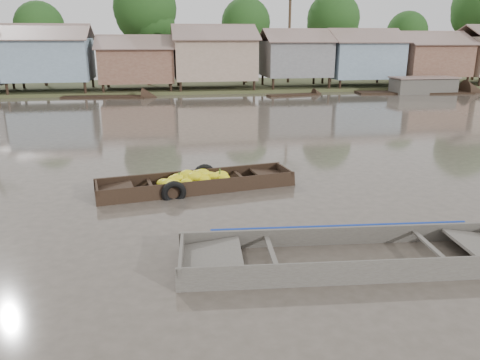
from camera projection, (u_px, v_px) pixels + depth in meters
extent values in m
plane|color=#453E35|center=(251.00, 223.00, 11.43)|extent=(120.00, 120.00, 0.00)
cube|color=#384723|center=(183.00, 87.00, 42.55)|extent=(120.00, 12.00, 0.50)
cube|color=#758DA1|center=(50.00, 59.00, 36.79)|extent=(6.20, 5.20, 3.20)
cube|color=brown|center=(43.00, 32.00, 34.87)|extent=(6.60, 3.02, 1.28)
cube|color=brown|center=(51.00, 32.00, 37.52)|extent=(6.60, 3.02, 1.28)
cube|color=brown|center=(137.00, 65.00, 38.00)|extent=(5.80, 4.60, 2.70)
cube|color=brown|center=(135.00, 42.00, 36.30)|extent=(6.20, 2.67, 1.14)
cube|color=brown|center=(136.00, 42.00, 38.65)|extent=(6.20, 2.67, 1.14)
cube|color=gray|center=(214.00, 59.00, 38.87)|extent=(6.50, 5.30, 3.30)
cube|color=brown|center=(216.00, 32.00, 36.91)|extent=(6.90, 3.08, 1.31)
cube|color=brown|center=(212.00, 32.00, 39.60)|extent=(6.90, 3.08, 1.31)
cube|color=slate|center=(295.00, 59.00, 40.00)|extent=(5.40, 4.70, 2.90)
cube|color=brown|center=(300.00, 35.00, 38.24)|extent=(5.80, 2.73, 1.17)
cube|color=brown|center=(292.00, 35.00, 40.64)|extent=(5.80, 2.73, 1.17)
cube|color=#758DA1|center=(361.00, 59.00, 40.98)|extent=(6.00, 5.00, 3.10)
cube|color=brown|center=(370.00, 35.00, 39.12)|extent=(6.40, 2.90, 1.24)
cube|color=brown|center=(357.00, 36.00, 41.66)|extent=(6.40, 2.90, 1.24)
cube|color=brown|center=(430.00, 59.00, 42.02)|extent=(5.70, 4.90, 2.80)
cube|color=brown|center=(440.00, 38.00, 40.23)|extent=(6.10, 2.85, 1.21)
cube|color=brown|center=(424.00, 38.00, 42.73)|extent=(6.10, 2.85, 1.21)
cylinder|color=#473323|center=(44.00, 60.00, 40.87)|extent=(0.28, 0.28, 4.90)
sphere|color=black|center=(39.00, 26.00, 40.05)|extent=(4.20, 4.20, 4.20)
cylinder|color=#473323|center=(147.00, 52.00, 41.15)|extent=(0.28, 0.28, 6.30)
sphere|color=black|center=(145.00, 8.00, 40.10)|extent=(5.40, 5.40, 5.40)
cylinder|color=#473323|center=(246.00, 57.00, 43.68)|extent=(0.28, 0.28, 5.25)
sphere|color=black|center=(246.00, 23.00, 42.80)|extent=(4.50, 4.50, 4.50)
cylinder|color=#473323|center=(331.00, 55.00, 43.95)|extent=(0.28, 0.28, 5.60)
sphere|color=black|center=(333.00, 19.00, 43.02)|extent=(4.80, 4.80, 4.80)
cylinder|color=#473323|center=(404.00, 59.00, 46.32)|extent=(0.28, 0.28, 4.55)
sphere|color=black|center=(407.00, 32.00, 45.56)|extent=(3.90, 3.90, 3.90)
cylinder|color=#473323|center=(476.00, 48.00, 46.18)|extent=(0.28, 0.28, 6.65)
cylinder|color=#473323|center=(289.00, 41.00, 43.44)|extent=(0.24, 0.24, 8.00)
cube|color=black|center=(197.00, 191.00, 14.08)|extent=(5.84, 2.01, 0.08)
cube|color=black|center=(192.00, 178.00, 14.58)|extent=(5.82, 1.10, 0.54)
cube|color=black|center=(202.00, 190.00, 13.45)|extent=(5.82, 1.10, 0.54)
cube|color=black|center=(284.00, 175.00, 14.90)|extent=(0.26, 1.27, 0.51)
cube|color=black|center=(270.00, 174.00, 14.73)|extent=(1.16, 1.24, 0.20)
cube|color=black|center=(97.00, 194.00, 13.13)|extent=(0.26, 1.27, 0.51)
cube|color=black|center=(115.00, 190.00, 13.27)|extent=(1.16, 1.24, 0.20)
cube|color=black|center=(151.00, 185.00, 13.56)|extent=(0.30, 1.22, 0.05)
cube|color=black|center=(240.00, 176.00, 14.41)|extent=(0.30, 1.22, 0.05)
ellipsoid|color=yellow|center=(223.00, 178.00, 14.08)|extent=(0.47, 0.36, 0.27)
ellipsoid|color=yellow|center=(176.00, 188.00, 13.52)|extent=(0.50, 0.38, 0.28)
ellipsoid|color=yellow|center=(174.00, 179.00, 13.82)|extent=(0.44, 0.34, 0.25)
ellipsoid|color=yellow|center=(168.00, 184.00, 13.68)|extent=(0.52, 0.40, 0.29)
ellipsoid|color=yellow|center=(165.00, 187.00, 13.67)|extent=(0.40, 0.31, 0.22)
ellipsoid|color=yellow|center=(187.00, 174.00, 13.89)|extent=(0.49, 0.38, 0.27)
ellipsoid|color=yellow|center=(176.00, 185.00, 13.59)|extent=(0.46, 0.35, 0.26)
ellipsoid|color=yellow|center=(195.00, 177.00, 13.76)|extent=(0.49, 0.38, 0.27)
ellipsoid|color=yellow|center=(209.00, 176.00, 14.02)|extent=(0.47, 0.36, 0.27)
ellipsoid|color=yellow|center=(174.00, 187.00, 13.50)|extent=(0.51, 0.39, 0.28)
ellipsoid|color=yellow|center=(221.00, 175.00, 14.44)|extent=(0.50, 0.39, 0.28)
ellipsoid|color=yellow|center=(190.00, 178.00, 13.81)|extent=(0.48, 0.37, 0.27)
ellipsoid|color=yellow|center=(202.00, 174.00, 13.95)|extent=(0.53, 0.40, 0.29)
ellipsoid|color=yellow|center=(215.00, 177.00, 14.46)|extent=(0.45, 0.34, 0.25)
ellipsoid|color=yellow|center=(194.00, 176.00, 14.06)|extent=(0.49, 0.38, 0.27)
ellipsoid|color=yellow|center=(169.00, 190.00, 13.43)|extent=(0.41, 0.32, 0.23)
ellipsoid|color=yellow|center=(200.00, 177.00, 13.88)|extent=(0.46, 0.35, 0.26)
ellipsoid|color=yellow|center=(213.00, 176.00, 13.94)|extent=(0.40, 0.31, 0.23)
ellipsoid|color=yellow|center=(202.00, 176.00, 14.39)|extent=(0.45, 0.34, 0.25)
ellipsoid|color=yellow|center=(204.00, 179.00, 13.85)|extent=(0.45, 0.34, 0.25)
ellipsoid|color=yellow|center=(188.00, 177.00, 14.01)|extent=(0.45, 0.35, 0.25)
ellipsoid|color=yellow|center=(172.00, 185.00, 13.57)|extent=(0.52, 0.40, 0.29)
ellipsoid|color=yellow|center=(197.00, 174.00, 14.03)|extent=(0.39, 0.30, 0.22)
ellipsoid|color=yellow|center=(187.00, 182.00, 13.60)|extent=(0.40, 0.31, 0.22)
ellipsoid|color=yellow|center=(179.00, 178.00, 13.84)|extent=(0.52, 0.40, 0.29)
ellipsoid|color=yellow|center=(185.00, 176.00, 14.15)|extent=(0.41, 0.31, 0.23)
ellipsoid|color=yellow|center=(203.00, 176.00, 14.44)|extent=(0.43, 0.33, 0.24)
ellipsoid|color=yellow|center=(189.00, 177.00, 14.16)|extent=(0.42, 0.32, 0.23)
ellipsoid|color=yellow|center=(232.00, 183.00, 13.99)|extent=(0.43, 0.33, 0.24)
ellipsoid|color=yellow|center=(164.00, 183.00, 13.82)|extent=(0.47, 0.36, 0.26)
ellipsoid|color=yellow|center=(203.00, 185.00, 13.72)|extent=(0.42, 0.32, 0.23)
ellipsoid|color=yellow|center=(189.00, 177.00, 14.10)|extent=(0.46, 0.35, 0.26)
cylinder|color=#3F6626|center=(179.00, 176.00, 13.77)|extent=(0.04, 0.04, 0.19)
cylinder|color=#3F6626|center=(203.00, 173.00, 13.99)|extent=(0.04, 0.04, 0.19)
cylinder|color=#3F6626|center=(220.00, 172.00, 14.15)|extent=(0.04, 0.04, 0.19)
torus|color=black|center=(204.00, 175.00, 14.78)|extent=(0.77, 0.31, 0.75)
torus|color=black|center=(174.00, 193.00, 13.11)|extent=(0.74, 0.30, 0.72)
cube|color=#444039|center=(351.00, 266.00, 9.48)|extent=(6.94, 2.03, 0.08)
cube|color=#444039|center=(340.00, 238.00, 10.21)|extent=(6.98, 0.73, 0.56)
cube|color=#444039|center=(366.00, 275.00, 8.61)|extent=(6.98, 0.73, 0.56)
cube|color=#444039|center=(181.00, 262.00, 9.13)|extent=(0.20, 1.71, 0.53)
cube|color=#444039|center=(212.00, 257.00, 9.16)|extent=(1.30, 1.57, 0.23)
cube|color=#444039|center=(272.00, 253.00, 9.24)|extent=(0.23, 1.64, 0.05)
cube|color=#444039|center=(431.00, 247.00, 9.51)|extent=(0.23, 1.64, 0.05)
cube|color=#665E54|center=(352.00, 264.00, 9.47)|extent=(5.30, 1.76, 0.02)
cube|color=navy|center=(340.00, 228.00, 10.20)|extent=(5.64, 0.55, 0.14)
cube|color=black|center=(292.00, 96.00, 36.34)|extent=(4.15, 1.61, 0.35)
cube|color=black|center=(105.00, 98.00, 35.20)|extent=(6.38, 2.38, 0.35)
cube|color=black|center=(413.00, 94.00, 38.03)|extent=(9.38, 3.12, 0.35)
cube|color=black|center=(423.00, 86.00, 37.86)|extent=(5.00, 2.00, 1.20)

